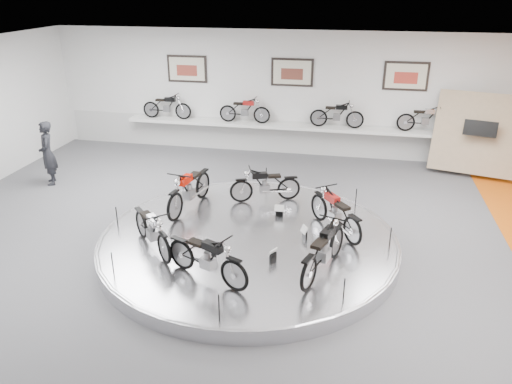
% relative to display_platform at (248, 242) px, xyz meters
% --- Properties ---
extents(floor, '(16.00, 16.00, 0.00)m').
position_rel_display_platform_xyz_m(floor, '(0.00, -0.30, -0.15)').
color(floor, '#515154').
rests_on(floor, ground).
extents(ceiling, '(16.00, 16.00, 0.00)m').
position_rel_display_platform_xyz_m(ceiling, '(0.00, -0.30, 3.85)').
color(ceiling, white).
rests_on(ceiling, wall_back).
extents(wall_back, '(16.00, 0.00, 16.00)m').
position_rel_display_platform_xyz_m(wall_back, '(0.00, 6.70, 1.85)').
color(wall_back, silver).
rests_on(wall_back, floor).
extents(dado_band, '(15.68, 0.04, 1.10)m').
position_rel_display_platform_xyz_m(dado_band, '(0.00, 6.68, 0.40)').
color(dado_band, '#BCBCBA').
rests_on(dado_band, floor).
extents(display_platform, '(6.40, 6.40, 0.30)m').
position_rel_display_platform_xyz_m(display_platform, '(0.00, 0.00, 0.00)').
color(display_platform, silver).
rests_on(display_platform, floor).
extents(platform_rim, '(6.40, 6.40, 0.10)m').
position_rel_display_platform_xyz_m(platform_rim, '(0.00, 0.00, 0.12)').
color(platform_rim, '#B2B2BA').
rests_on(platform_rim, display_platform).
extents(shelf, '(11.00, 0.55, 0.10)m').
position_rel_display_platform_xyz_m(shelf, '(0.00, 6.40, 0.85)').
color(shelf, silver).
rests_on(shelf, wall_back).
extents(poster_left, '(1.35, 0.06, 0.88)m').
position_rel_display_platform_xyz_m(poster_left, '(-3.50, 6.66, 2.55)').
color(poster_left, beige).
rests_on(poster_left, wall_back).
extents(poster_center, '(1.35, 0.06, 0.88)m').
position_rel_display_platform_xyz_m(poster_center, '(0.00, 6.66, 2.55)').
color(poster_center, beige).
rests_on(poster_center, wall_back).
extents(poster_right, '(1.35, 0.06, 0.88)m').
position_rel_display_platform_xyz_m(poster_right, '(3.50, 6.66, 2.55)').
color(poster_right, beige).
rests_on(poster_right, wall_back).
extents(display_panel, '(2.56, 1.52, 2.30)m').
position_rel_display_platform_xyz_m(display_panel, '(5.60, 5.80, 1.10)').
color(display_panel, tan).
rests_on(display_panel, floor).
extents(shelf_bike_a, '(1.22, 0.43, 0.73)m').
position_rel_display_platform_xyz_m(shelf_bike_a, '(-4.20, 6.40, 1.27)').
color(shelf_bike_a, black).
rests_on(shelf_bike_a, shelf).
extents(shelf_bike_b, '(1.22, 0.43, 0.73)m').
position_rel_display_platform_xyz_m(shelf_bike_b, '(-1.50, 6.40, 1.27)').
color(shelf_bike_b, maroon).
rests_on(shelf_bike_b, shelf).
extents(shelf_bike_c, '(1.22, 0.43, 0.73)m').
position_rel_display_platform_xyz_m(shelf_bike_c, '(1.50, 6.40, 1.27)').
color(shelf_bike_c, black).
rests_on(shelf_bike_c, shelf).
extents(shelf_bike_d, '(1.22, 0.43, 0.73)m').
position_rel_display_platform_xyz_m(shelf_bike_d, '(4.20, 6.40, 1.27)').
color(shelf_bike_d, silver).
rests_on(shelf_bike_d, shelf).
extents(bike_a, '(1.43, 1.63, 0.95)m').
position_rel_display_platform_xyz_m(bike_a, '(1.80, 0.58, 0.63)').
color(bike_a, maroon).
rests_on(bike_a, display_platform).
extents(bike_b, '(1.59, 1.00, 0.88)m').
position_rel_display_platform_xyz_m(bike_b, '(0.01, 1.91, 0.59)').
color(bike_b, black).
rests_on(bike_b, display_platform).
extents(bike_c, '(0.91, 1.85, 1.04)m').
position_rel_display_platform_xyz_m(bike_c, '(-1.68, 1.10, 0.67)').
color(bike_c, '#C50F00').
rests_on(bike_c, display_platform).
extents(bike_d, '(1.48, 1.52, 0.92)m').
position_rel_display_platform_xyz_m(bike_d, '(-1.79, -0.95, 0.61)').
color(bike_d, silver).
rests_on(bike_d, display_platform).
extents(bike_e, '(1.67, 1.16, 0.93)m').
position_rel_display_platform_xyz_m(bike_e, '(-0.38, -1.80, 0.62)').
color(bike_e, black).
rests_on(bike_e, display_platform).
extents(bike_f, '(1.09, 1.77, 0.98)m').
position_rel_display_platform_xyz_m(bike_f, '(1.68, -1.15, 0.64)').
color(bike_f, black).
rests_on(bike_f, display_platform).
extents(visitor, '(0.73, 0.79, 1.82)m').
position_rel_display_platform_xyz_m(visitor, '(-6.34, 2.59, 0.76)').
color(visitor, black).
rests_on(visitor, floor).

